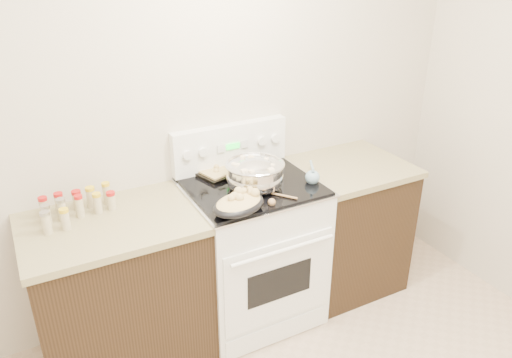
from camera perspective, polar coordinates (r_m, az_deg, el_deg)
room_shell at (r=1.38m, az=14.08°, el=1.94°), size 4.10×3.60×2.75m
counter_left at (r=2.97m, az=-15.19°, el=-12.25°), size 0.93×0.67×0.92m
counter_right at (r=3.53m, az=10.08°, el=-5.14°), size 0.73×0.67×0.92m
kitchen_range at (r=3.17m, az=-0.47°, el=-7.98°), size 0.78×0.73×1.22m
mixing_bowl at (r=2.87m, az=-0.12°, el=0.44°), size 0.37×0.37×0.20m
roasting_pan at (r=2.63m, az=-1.96°, el=-2.78°), size 0.37×0.31×0.11m
baking_sheet at (r=3.14m, az=-3.58°, el=1.46°), size 0.48×0.39×0.06m
wooden_spoon at (r=2.75m, az=1.93°, el=-2.29°), size 0.18×0.23×0.04m
blue_ladle at (r=2.98m, az=6.46°, el=0.33°), size 0.18×0.26×0.11m
spice_jars at (r=2.80m, az=-20.08°, el=-2.93°), size 0.39×0.24×0.13m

